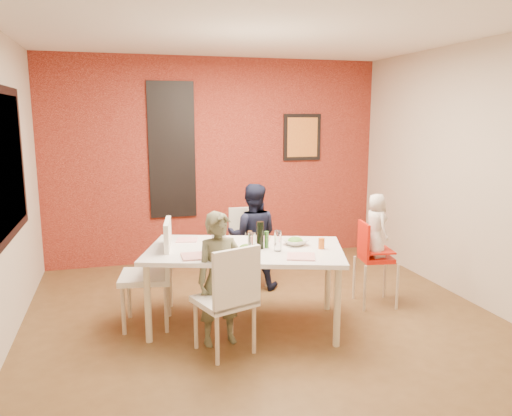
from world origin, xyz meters
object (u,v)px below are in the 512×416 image
object	(u,v)px
child_near	(220,279)
wine_bottle	(260,235)
toddler	(376,225)
paper_towel_roll	(219,235)
child_far	(253,236)
chair_left	(155,267)
high_chair	(373,255)
chair_near	(230,295)
dining_table	(245,255)
chair_far	(248,241)

from	to	relation	value
child_near	wine_bottle	world-z (taller)	child_near
toddler	paper_towel_roll	distance (m)	1.67
child_near	paper_towel_roll	distance (m)	0.44
wine_bottle	paper_towel_roll	distance (m)	0.38
child_far	chair_left	bearing A→B (deg)	52.10
paper_towel_roll	high_chair	bearing A→B (deg)	5.26
high_chair	chair_near	bearing A→B (deg)	121.44
dining_table	chair_near	distance (m)	0.64
dining_table	child_far	size ratio (longest dim) A/B	1.66
dining_table	chair_left	world-z (taller)	chair_left
chair_near	paper_towel_roll	world-z (taller)	paper_towel_roll
high_chair	paper_towel_roll	world-z (taller)	paper_towel_roll
chair_far	high_chair	size ratio (longest dim) A/B	1.00
wine_bottle	paper_towel_roll	world-z (taller)	paper_towel_roll
chair_near	wine_bottle	bearing A→B (deg)	-147.72
chair_near	chair_far	bearing A→B (deg)	-128.53
high_chair	toddler	size ratio (longest dim) A/B	1.34
child_far	paper_towel_roll	world-z (taller)	child_far
chair_left	paper_towel_roll	size ratio (longest dim) A/B	3.46
chair_near	wine_bottle	distance (m)	0.74
chair_near	child_near	world-z (taller)	child_near
child_near	paper_towel_roll	xyz separation A→B (m)	(0.06, 0.31, 0.31)
toddler	wine_bottle	size ratio (longest dim) A/B	2.58
dining_table	toddler	world-z (taller)	toddler
wine_bottle	paper_towel_roll	xyz separation A→B (m)	(-0.38, 0.04, 0.02)
chair_far	chair_left	size ratio (longest dim) A/B	0.87
chair_near	paper_towel_roll	distance (m)	0.66
chair_far	paper_towel_roll	world-z (taller)	paper_towel_roll
chair_left	wine_bottle	xyz separation A→B (m)	(0.93, -0.26, 0.31)
child_far	wine_bottle	bearing A→B (deg)	96.80
child_near	child_far	distance (m)	1.45
child_near	wine_bottle	distance (m)	0.59
high_chair	toddler	bearing A→B (deg)	-98.08
dining_table	paper_towel_roll	distance (m)	0.32
dining_table	child_far	world-z (taller)	child_far
toddler	dining_table	bearing A→B (deg)	91.41
chair_far	paper_towel_roll	distance (m)	1.42
high_chair	child_near	xyz separation A→B (m)	(-1.70, -0.46, 0.05)
high_chair	paper_towel_roll	xyz separation A→B (m)	(-1.64, -0.15, 0.36)
dining_table	child_near	xyz separation A→B (m)	(-0.30, -0.32, -0.10)
dining_table	chair_left	size ratio (longest dim) A/B	2.00
toddler	paper_towel_roll	world-z (taller)	toddler
dining_table	chair_near	bearing A→B (deg)	-116.06
chair_near	chair_left	distance (m)	0.94
child_near	toddler	size ratio (longest dim) A/B	1.77
dining_table	paper_towel_roll	xyz separation A→B (m)	(-0.24, -0.01, 0.21)
toddler	child_far	bearing A→B (deg)	47.63
paper_towel_roll	child_far	bearing A→B (deg)	59.39
high_chair	child_far	size ratio (longest dim) A/B	0.73
toddler	wine_bottle	distance (m)	1.30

